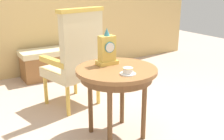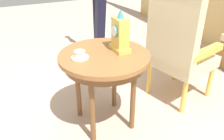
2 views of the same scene
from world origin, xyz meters
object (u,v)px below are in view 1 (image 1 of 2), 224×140
(teacup_left, at_px, (128,71))
(armchair, at_px, (76,57))
(window_bench, at_px, (51,63))
(side_table, at_px, (117,77))
(mantel_clock, at_px, (107,50))

(teacup_left, relative_size, armchair, 0.12)
(armchair, bearing_deg, window_bench, 85.32)
(side_table, distance_m, armchair, 0.78)
(mantel_clock, bearing_deg, teacup_left, -89.89)
(teacup_left, bearing_deg, side_table, 86.32)
(side_table, bearing_deg, armchair, 93.54)
(side_table, relative_size, window_bench, 0.80)
(mantel_clock, distance_m, armchair, 0.67)
(side_table, distance_m, window_bench, 1.99)
(armchair, bearing_deg, teacup_left, -87.88)
(side_table, height_order, mantel_clock, mantel_clock)
(side_table, xyz_separation_m, teacup_left, (-0.01, -0.19, 0.10))
(mantel_clock, relative_size, armchair, 0.29)
(window_bench, bearing_deg, mantel_clock, -91.94)
(armchair, height_order, window_bench, armchair)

